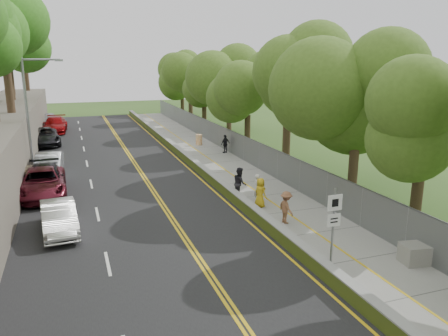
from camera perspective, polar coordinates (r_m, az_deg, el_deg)
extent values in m
plane|color=#33511E|center=(19.93, 6.41, -9.32)|extent=(140.00, 140.00, 0.00)
cube|color=black|center=(32.49, -14.07, -0.38)|extent=(11.20, 66.00, 0.04)
cube|color=gray|center=(34.09, -0.68, 0.73)|extent=(4.20, 66.00, 0.05)
cube|color=#9BC526|center=(33.37, -4.42, 0.88)|extent=(0.42, 66.00, 0.60)
cube|color=slate|center=(34.60, 2.62, 2.57)|extent=(0.04, 66.00, 2.00)
cylinder|color=gray|center=(30.76, -24.23, 5.58)|extent=(0.18, 0.18, 8.00)
cylinder|color=gray|center=(30.44, -22.85, 12.93)|extent=(2.30, 0.13, 0.13)
cube|color=gray|center=(30.40, -20.76, 13.02)|extent=(0.50, 0.22, 0.14)
cylinder|color=gray|center=(17.42, 14.04, -7.51)|extent=(0.09, 0.09, 3.10)
cube|color=white|center=(17.06, 14.29, -4.42)|extent=(0.62, 0.04, 0.62)
cube|color=white|center=(17.29, 14.15, -6.62)|extent=(0.56, 0.04, 0.50)
cylinder|color=orange|center=(41.00, -3.28, 3.72)|extent=(0.60, 0.60, 0.99)
cube|color=slate|center=(19.07, 23.83, -10.19)|extent=(1.28, 1.04, 0.77)
imported|color=silver|center=(21.70, -20.75, -6.08)|extent=(1.80, 4.38, 1.41)
imported|color=maroon|center=(27.71, -22.67, -1.78)|extent=(2.77, 5.79, 1.59)
imported|color=black|center=(28.54, -22.38, -1.37)|extent=(2.28, 5.36, 1.54)
imported|color=tan|center=(29.47, -23.67, -1.13)|extent=(1.91, 4.34, 1.45)
imported|color=#9DA0A3|center=(32.04, -21.90, 0.31)|extent=(1.94, 4.88, 1.58)
imported|color=black|center=(44.12, -22.48, 3.81)|extent=(3.25, 6.03, 1.61)
imported|color=maroon|center=(51.49, -21.20, 5.28)|extent=(2.67, 5.89, 1.67)
imported|color=silver|center=(57.09, -21.92, 5.92)|extent=(1.92, 4.51, 1.52)
imported|color=gold|center=(23.77, 4.76, -3.20)|extent=(0.75, 0.91, 1.60)
imported|color=silver|center=(24.40, 4.43, -2.66)|extent=(0.42, 0.62, 1.65)
imported|color=black|center=(25.06, 2.08, -1.97)|extent=(0.85, 1.01, 1.83)
imported|color=brown|center=(21.56, 8.12, -5.11)|extent=(0.69, 1.09, 1.61)
imported|color=black|center=(37.33, 0.17, 3.17)|extent=(0.99, 0.70, 1.57)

